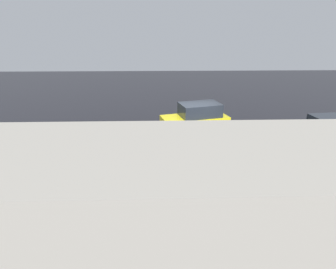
{
  "coord_description": "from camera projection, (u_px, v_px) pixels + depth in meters",
  "views": [
    {
      "loc": [
        2.09,
        14.19,
        5.97
      ],
      "look_at": [
        1.69,
        1.23,
        0.9
      ],
      "focal_mm": 28.0,
      "sensor_mm": 36.0,
      "label": 1
    }
  ],
  "objects": [
    {
      "name": "pedestrian",
      "position": [
        104.0,
        152.0,
        12.41
      ],
      "size": [
        0.28,
        0.57,
        1.22
      ],
      "color": "#B2262D",
      "rests_on": "ground"
    },
    {
      "name": "building_block",
      "position": [
        237.0,
        266.0,
        4.49
      ],
      "size": [
        11.49,
        2.4,
        4.47
      ],
      "primitive_type": "cube",
      "color": "gray",
      "rests_on": "ground"
    },
    {
      "name": "puddle_patch",
      "position": [
        192.0,
        138.0,
        15.9
      ],
      "size": [
        3.89,
        3.89,
        0.01
      ],
      "primitive_type": "cylinder",
      "color": "black",
      "rests_on": "ground"
    },
    {
      "name": "ground_plane",
      "position": [
        196.0,
        141.0,
        15.45
      ],
      "size": [
        60.0,
        60.0,
        0.0
      ],
      "primitive_type": "plane",
      "color": "black"
    },
    {
      "name": "moving_hatchback",
      "position": [
        196.0,
        120.0,
        15.75
      ],
      "size": [
        4.2,
        2.63,
        2.06
      ],
      "color": "yellow",
      "rests_on": "ground"
    },
    {
      "name": "metal_railing",
      "position": [
        251.0,
        188.0,
        9.48
      ],
      "size": [
        8.7,
        0.04,
        1.05
      ],
      "color": "#B7BABF",
      "rests_on": "ground"
    },
    {
      "name": "parked_sedan",
      "position": [
        331.0,
        135.0,
        13.58
      ],
      "size": [
        4.47,
        2.22,
        1.98
      ],
      "color": "#474C51",
      "rests_on": "ground"
    },
    {
      "name": "sign_post",
      "position": [
        129.0,
        141.0,
        11.35
      ],
      "size": [
        0.07,
        0.44,
        2.4
      ],
      "color": "#4C4C51",
      "rests_on": "ground"
    },
    {
      "name": "fire_hydrant",
      "position": [
        120.0,
        156.0,
        12.61
      ],
      "size": [
        0.42,
        0.31,
        0.8
      ],
      "color": "#197A2D",
      "rests_on": "ground"
    },
    {
      "name": "kerb_strip",
      "position": [
        208.0,
        177.0,
        11.53
      ],
      "size": [
        24.0,
        3.2,
        0.04
      ],
      "primitive_type": "cube",
      "color": "slate",
      "rests_on": "ground"
    }
  ]
}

